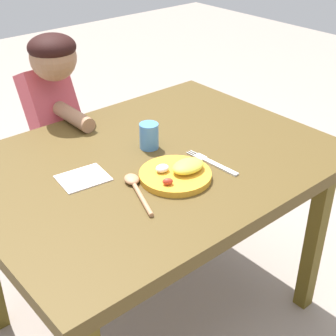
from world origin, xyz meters
TOP-DOWN VIEW (x-y plane):
  - ground_plane at (0.00, 0.00)m, footprint 8.00×8.00m
  - dining_table at (0.00, 0.00)m, footprint 1.13×0.85m
  - plate at (-0.02, -0.14)m, footprint 0.21×0.21m
  - fork at (0.12, -0.15)m, footprint 0.03×0.20m
  - spoon at (-0.15, -0.11)m, footprint 0.10×0.21m
  - drinking_cup at (0.03, 0.06)m, footprint 0.06×0.06m
  - person at (-0.06, 0.55)m, footprint 0.18×0.38m
  - napkin at (-0.23, 0.03)m, footprint 0.15×0.13m

SIDE VIEW (x-z plane):
  - ground_plane at x=0.00m, z-range 0.00..0.00m
  - person at x=-0.06m, z-range 0.06..1.05m
  - dining_table at x=0.00m, z-range 0.27..0.96m
  - napkin at x=-0.23m, z-range 0.69..0.69m
  - fork at x=0.12m, z-range 0.69..0.69m
  - spoon at x=-0.15m, z-range 0.68..0.70m
  - plate at x=-0.02m, z-range 0.68..0.73m
  - drinking_cup at x=0.03m, z-range 0.69..0.77m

